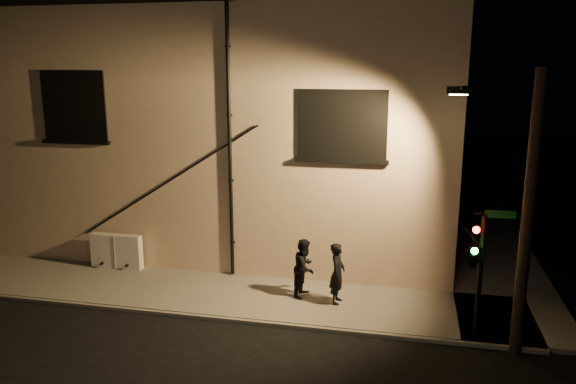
% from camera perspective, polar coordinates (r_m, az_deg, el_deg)
% --- Properties ---
extents(ground, '(90.00, 90.00, 0.00)m').
position_cam_1_polar(ground, '(15.23, -2.47, -13.26)').
color(ground, black).
extents(sidewalk, '(21.00, 16.00, 0.12)m').
position_cam_1_polar(sidewalk, '(18.94, 4.59, -7.68)').
color(sidewalk, slate).
rests_on(sidewalk, ground).
extents(building, '(16.20, 12.23, 8.80)m').
position_cam_1_polar(building, '(23.25, -4.05, 7.21)').
color(building, beige).
rests_on(building, ground).
extents(utility_cabinet, '(1.74, 0.29, 1.14)m').
position_cam_1_polar(utility_cabinet, '(19.36, -17.02, -5.78)').
color(utility_cabinet, white).
rests_on(utility_cabinet, sidewalk).
extents(pedestrian_a, '(0.46, 0.66, 1.75)m').
position_cam_1_polar(pedestrian_a, '(15.90, 5.04, -8.22)').
color(pedestrian_a, black).
rests_on(pedestrian_a, sidewalk).
extents(pedestrian_b, '(0.80, 0.94, 1.70)m').
position_cam_1_polar(pedestrian_b, '(16.34, 1.70, -7.67)').
color(pedestrian_b, black).
rests_on(pedestrian_b, sidewalk).
extents(traffic_signal, '(1.26, 1.90, 3.23)m').
position_cam_1_polar(traffic_signal, '(14.18, 18.32, -5.96)').
color(traffic_signal, black).
rests_on(traffic_signal, sidewalk).
extents(streetlamp_pole, '(2.01, 1.38, 6.65)m').
position_cam_1_polar(streetlamp_pole, '(13.76, 22.73, -1.31)').
color(streetlamp_pole, black).
rests_on(streetlamp_pole, ground).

